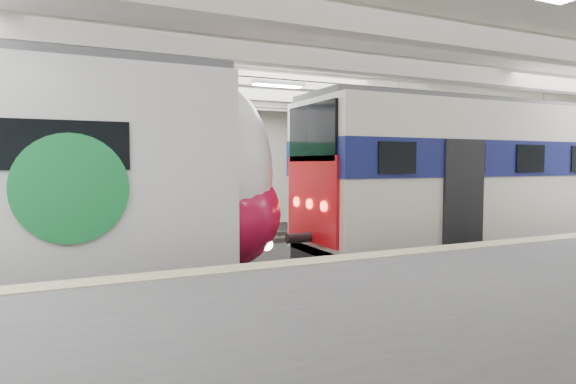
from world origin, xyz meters
name	(u,v)px	position (x,y,z in m)	size (l,w,h in m)	color
station_hall	(349,139)	(0.00, -1.74, 3.24)	(36.00, 24.00, 5.75)	black
older_rer	(510,176)	(6.77, 0.00, 2.35)	(13.62, 3.01, 4.48)	silver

